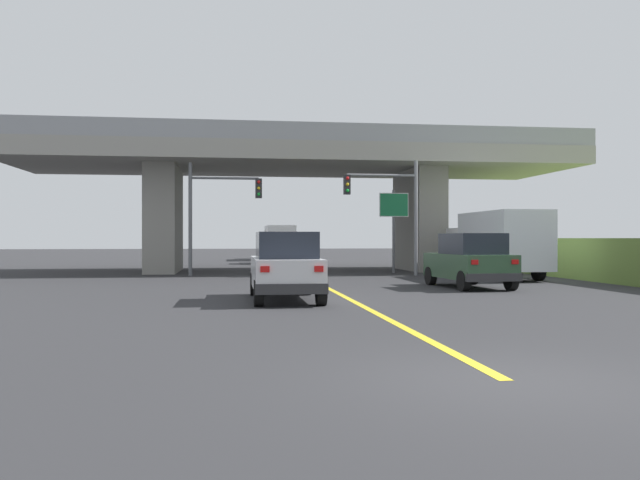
% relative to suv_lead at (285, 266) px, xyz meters
% --- Properties ---
extents(ground, '(160.00, 160.00, 0.00)m').
position_rel_suv_lead_xyz_m(ground, '(1.94, 17.62, -1.01)').
color(ground, '#2B2B2D').
extents(overpass_bridge, '(30.62, 9.71, 7.58)m').
position_rel_suv_lead_xyz_m(overpass_bridge, '(1.94, 17.62, 4.32)').
color(overpass_bridge, gray).
rests_on(overpass_bridge, ground).
extents(lane_divider_stripe, '(0.20, 26.11, 0.01)m').
position_rel_suv_lead_xyz_m(lane_divider_stripe, '(1.94, 1.66, -1.01)').
color(lane_divider_stripe, yellow).
rests_on(lane_divider_stripe, ground).
extents(suv_lead, '(1.95, 4.64, 2.02)m').
position_rel_suv_lead_xyz_m(suv_lead, '(0.00, 0.00, 0.00)').
color(suv_lead, silver).
rests_on(suv_lead, ground).
extents(suv_crossing, '(2.28, 4.46, 2.02)m').
position_rel_suv_lead_xyz_m(suv_crossing, '(7.19, 4.07, -0.00)').
color(suv_crossing, '#2D4C33').
rests_on(suv_crossing, ground).
extents(box_truck, '(2.33, 7.55, 3.03)m').
position_rel_suv_lead_xyz_m(box_truck, '(10.57, 9.67, 0.59)').
color(box_truck, silver).
rests_on(box_truck, ground).
extents(sedan_oncoming, '(2.01, 4.35, 2.02)m').
position_rel_suv_lead_xyz_m(sedan_oncoming, '(1.39, 28.51, -0.00)').
color(sedan_oncoming, silver).
rests_on(sedan_oncoming, ground).
extents(traffic_signal_nearside, '(3.71, 0.36, 5.69)m').
position_rel_suv_lead_xyz_m(traffic_signal_nearside, '(6.21, 12.26, 2.60)').
color(traffic_signal_nearside, slate).
rests_on(traffic_signal_nearside, ground).
extents(traffic_signal_farside, '(3.56, 0.36, 5.51)m').
position_rel_suv_lead_xyz_m(traffic_signal_farside, '(-2.36, 13.14, 2.49)').
color(traffic_signal_farside, '#56595E').
rests_on(traffic_signal_farside, ground).
extents(highway_sign, '(1.56, 0.17, 4.38)m').
position_rel_suv_lead_xyz_m(highway_sign, '(6.89, 14.48, 2.19)').
color(highway_sign, '#56595E').
rests_on(highway_sign, ground).
extents(semi_truck_distant, '(2.33, 7.34, 2.89)m').
position_rel_suv_lead_xyz_m(semi_truck_distant, '(2.44, 36.93, 0.53)').
color(semi_truck_distant, navy).
rests_on(semi_truck_distant, ground).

